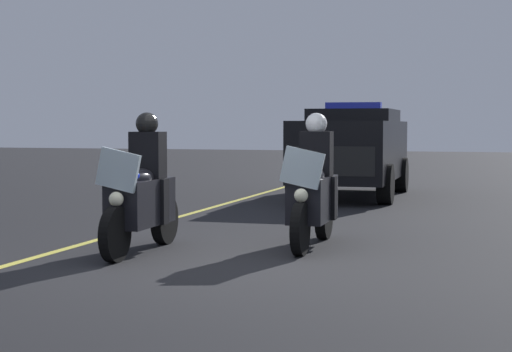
# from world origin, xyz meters

# --- Properties ---
(ground_plane) EXTENTS (80.00, 80.00, 0.00)m
(ground_plane) POSITION_xyz_m (0.00, 0.00, 0.00)
(ground_plane) COLOR black
(lane_stripe_center) EXTENTS (48.00, 0.12, 0.01)m
(lane_stripe_center) POSITION_xyz_m (0.00, -2.19, 0.00)
(lane_stripe_center) COLOR #E0D14C
(lane_stripe_center) RESTS_ON ground
(police_motorcycle_lead_left) EXTENTS (2.14, 0.57, 1.72)m
(police_motorcycle_lead_left) POSITION_xyz_m (-0.53, -1.15, 0.70)
(police_motorcycle_lead_left) COLOR black
(police_motorcycle_lead_left) RESTS_ON ground
(police_motorcycle_lead_right) EXTENTS (2.14, 0.57, 1.72)m
(police_motorcycle_lead_right) POSITION_xyz_m (-1.60, 0.75, 0.70)
(police_motorcycle_lead_right) COLOR black
(police_motorcycle_lead_right) RESTS_ON ground
(police_suv) EXTENTS (4.95, 2.17, 2.05)m
(police_suv) POSITION_xyz_m (-9.00, -0.08, 1.07)
(police_suv) COLOR black
(police_suv) RESTS_ON ground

